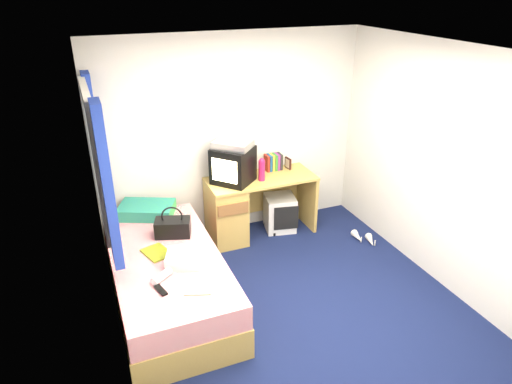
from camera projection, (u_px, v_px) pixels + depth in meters
name	position (u px, v px, depth m)	size (l,w,h in m)	color
ground	(293.00, 306.00, 4.46)	(3.40, 3.40, 0.00)	#0C1438
room_shell	(299.00, 168.00, 3.84)	(3.40, 3.40, 3.40)	white
bed	(168.00, 279.00, 4.40)	(1.01, 2.00, 0.54)	tan
pillow	(147.00, 210.00, 4.99)	(0.58, 0.37, 0.13)	#166492
desk	(239.00, 207.00, 5.48)	(1.30, 0.55, 0.75)	tan
storage_cube	(280.00, 213.00, 5.74)	(0.36, 0.36, 0.45)	silver
crt_tv	(233.00, 165.00, 5.22)	(0.57, 0.57, 0.42)	black
vcr	(233.00, 144.00, 5.12)	(0.41, 0.30, 0.08)	silver
book_row	(273.00, 162.00, 5.60)	(0.20, 0.13, 0.20)	maroon
picture_frame	(288.00, 163.00, 5.65)	(0.02, 0.12, 0.14)	black
pink_water_bottle	(262.00, 171.00, 5.30)	(0.08, 0.08, 0.24)	#C21B50
aerosol_can	(251.00, 172.00, 5.33)	(0.05, 0.05, 0.19)	silver
handbag	(173.00, 227.00, 4.59)	(0.39, 0.30, 0.32)	black
towel	(185.00, 258.00, 4.15)	(0.32, 0.27, 0.11)	silver
magazine	(157.00, 253.00, 4.32)	(0.21, 0.28, 0.01)	#DDEF1A
water_bottle	(162.00, 276.00, 3.93)	(0.07, 0.07, 0.20)	silver
colour_swatch_fan	(198.00, 293.00, 3.77)	(0.22, 0.06, 0.01)	gold
remote_control	(161.00, 290.00, 3.80)	(0.05, 0.16, 0.02)	black
window_assembly	(99.00, 161.00, 4.08)	(0.11, 1.42, 1.40)	silver
white_heels	(364.00, 239.00, 5.52)	(0.24, 0.37, 0.09)	silver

